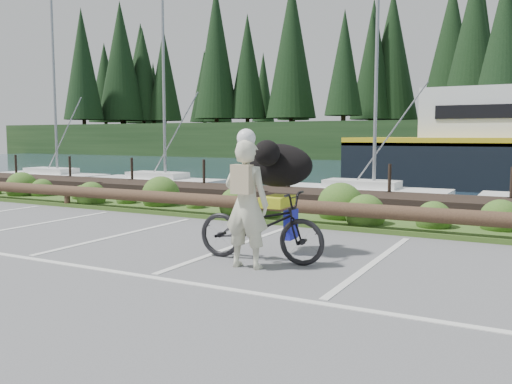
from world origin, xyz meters
TOP-DOWN VIEW (x-y plane):
  - ground at (0.00, 0.00)m, footprint 72.00×72.00m
  - harbor_backdrop at (0.39, 78.47)m, footprint 170.00×160.00m
  - vegetation_strip at (0.00, 5.30)m, footprint 34.00×1.60m
  - log_rail at (0.00, 4.60)m, footprint 32.00×0.30m
  - bicycle at (0.94, 1.26)m, footprint 2.20×0.87m
  - cyclist at (0.97, 0.75)m, footprint 0.73×0.50m
  - dog at (0.90, 1.95)m, footprint 0.68×1.30m

SIDE VIEW (x-z plane):
  - harbor_backdrop at x=0.39m, z-range -15.00..15.00m
  - ground at x=0.00m, z-range 0.00..0.00m
  - log_rail at x=0.00m, z-range -0.30..0.30m
  - vegetation_strip at x=0.00m, z-range 0.00..0.10m
  - bicycle at x=0.94m, z-range 0.00..1.14m
  - cyclist at x=0.97m, z-range 0.00..1.95m
  - dog at x=0.90m, z-range 1.14..1.87m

